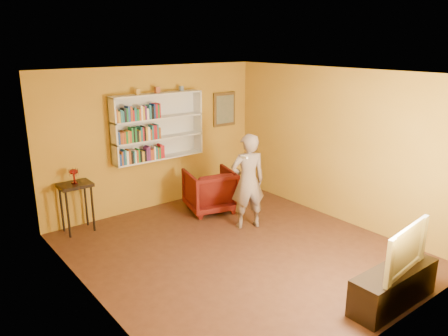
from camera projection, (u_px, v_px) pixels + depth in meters
The scene contains 16 objects.
room_shell at pixel (239, 189), 6.48m from camera, with size 5.30×5.80×2.88m.
bookshelf at pixel (157, 126), 8.13m from camera, with size 1.80×0.29×1.23m.
books_row_lower at pixel (141, 155), 7.94m from camera, with size 0.90×0.19×0.27m.
books_row_middle at pixel (139, 135), 7.82m from camera, with size 0.84×0.19×0.27m.
books_row_upper at pixel (138, 113), 7.71m from camera, with size 0.85×0.19×0.27m.
ornament_left at pixel (137, 92), 7.67m from camera, with size 0.07×0.07×0.10m, color gold.
ornament_centre at pixel (157, 90), 7.90m from camera, with size 0.08×0.08×0.12m, color #AA5638.
ornament_right at pixel (181, 89), 8.21m from camera, with size 0.07×0.07×0.09m, color slate.
framed_painting at pixel (224, 109), 9.10m from camera, with size 0.55×0.05×0.70m.
console_table at pixel (76, 192), 7.27m from camera, with size 0.52×0.40×0.86m.
ruby_lustre at pixel (74, 173), 7.18m from camera, with size 0.15×0.15×0.25m.
armchair at pixel (210, 190), 8.28m from camera, with size 0.86×0.88×0.80m, color #430504.
person at pixel (248, 181), 7.42m from camera, with size 0.61×0.40×1.66m, color #786558.
game_remote at pixel (244, 157), 6.87m from camera, with size 0.04×0.15×0.04m, color white.
tv_cabinet at pixel (393, 287), 5.35m from camera, with size 1.33×0.40×0.48m, color black.
television at pixel (398, 247), 5.20m from camera, with size 1.03×0.13×0.59m, color black.
Camera 1 is at (-3.96, -4.68, 3.15)m, focal length 35.00 mm.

